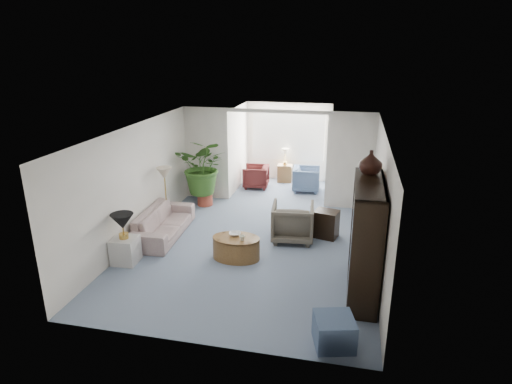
% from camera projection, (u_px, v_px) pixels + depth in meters
% --- Properties ---
extents(floor, '(6.00, 6.00, 0.00)m').
position_uv_depth(floor, '(250.00, 252.00, 8.98)').
color(floor, gray).
rests_on(floor, ground).
extents(sunroom_floor, '(2.60, 2.60, 0.00)m').
position_uv_depth(sunroom_floor, '(282.00, 190.00, 12.77)').
color(sunroom_floor, gray).
rests_on(sunroom_floor, ground).
extents(back_pier_left, '(1.20, 0.12, 2.50)m').
position_uv_depth(back_pier_left, '(207.00, 154.00, 11.74)').
color(back_pier_left, white).
rests_on(back_pier_left, ground).
extents(back_pier_right, '(1.20, 0.12, 2.50)m').
position_uv_depth(back_pier_right, '(350.00, 162.00, 10.96)').
color(back_pier_right, white).
rests_on(back_pier_right, ground).
extents(back_header, '(2.60, 0.12, 0.10)m').
position_uv_depth(back_header, '(277.00, 111.00, 10.96)').
color(back_header, white).
rests_on(back_header, back_pier_left).
extents(window_pane, '(2.20, 0.02, 1.50)m').
position_uv_depth(window_pane, '(288.00, 136.00, 13.32)').
color(window_pane, white).
extents(window_blinds, '(2.20, 0.02, 1.50)m').
position_uv_depth(window_blinds, '(288.00, 136.00, 13.29)').
color(window_blinds, white).
extents(framed_picture, '(0.04, 0.50, 0.40)m').
position_uv_depth(framed_picture, '(381.00, 182.00, 7.84)').
color(framed_picture, '#B5A490').
extents(sofa, '(0.91, 2.10, 0.60)m').
position_uv_depth(sofa, '(163.00, 223.00, 9.66)').
color(sofa, '#BAAE9D').
rests_on(sofa, ground).
extents(end_table, '(0.49, 0.49, 0.51)m').
position_uv_depth(end_table, '(125.00, 250.00, 8.46)').
color(end_table, beige).
rests_on(end_table, ground).
extents(table_lamp, '(0.44, 0.44, 0.30)m').
position_uv_depth(table_lamp, '(122.00, 221.00, 8.27)').
color(table_lamp, black).
rests_on(table_lamp, end_table).
extents(floor_lamp, '(0.36, 0.36, 0.28)m').
position_uv_depth(floor_lamp, '(164.00, 173.00, 9.98)').
color(floor_lamp, beige).
rests_on(floor_lamp, ground).
extents(coffee_table, '(1.17, 1.17, 0.45)m').
position_uv_depth(coffee_table, '(236.00, 248.00, 8.64)').
color(coffee_table, brown).
rests_on(coffee_table, ground).
extents(coffee_bowl, '(0.29, 0.29, 0.06)m').
position_uv_depth(coffee_bowl, '(235.00, 234.00, 8.66)').
color(coffee_bowl, silver).
rests_on(coffee_bowl, coffee_table).
extents(coffee_cup, '(0.13, 0.13, 0.10)m').
position_uv_depth(coffee_cup, '(242.00, 238.00, 8.42)').
color(coffee_cup, silver).
rests_on(coffee_cup, coffee_table).
extents(wingback_chair, '(0.96, 0.98, 0.82)m').
position_uv_depth(wingback_chair, '(293.00, 222.00, 9.42)').
color(wingback_chair, '#615C4D').
rests_on(wingback_chair, ground).
extents(side_table_dark, '(0.59, 0.52, 0.61)m').
position_uv_depth(side_table_dark, '(326.00, 224.00, 9.58)').
color(side_table_dark, black).
rests_on(side_table_dark, ground).
extents(entertainment_cabinet, '(0.47, 1.77, 1.97)m').
position_uv_depth(entertainment_cabinet, '(365.00, 239.00, 7.23)').
color(entertainment_cabinet, black).
rests_on(entertainment_cabinet, ground).
extents(cabinet_urn, '(0.39, 0.39, 0.41)m').
position_uv_depth(cabinet_urn, '(371.00, 162.00, 7.30)').
color(cabinet_urn, black).
rests_on(cabinet_urn, entertainment_cabinet).
extents(ottoman, '(0.66, 0.66, 0.43)m').
position_uv_depth(ottoman, '(334.00, 331.00, 6.14)').
color(ottoman, slate).
rests_on(ottoman, ground).
extents(plant_pot, '(0.40, 0.40, 0.32)m').
position_uv_depth(plant_pot, '(205.00, 199.00, 11.54)').
color(plant_pot, '#AE4632').
rests_on(plant_pot, ground).
extents(house_plant, '(1.34, 1.16, 1.48)m').
position_uv_depth(house_plant, '(204.00, 166.00, 11.25)').
color(house_plant, '#346021').
rests_on(house_plant, plant_pot).
extents(sunroom_chair_blue, '(0.83, 0.81, 0.70)m').
position_uv_depth(sunroom_chair_blue, '(306.00, 179.00, 12.59)').
color(sunroom_chair_blue, slate).
rests_on(sunroom_chair_blue, ground).
extents(sunroom_chair_maroon, '(0.78, 0.76, 0.66)m').
position_uv_depth(sunroom_chair_maroon, '(256.00, 177.00, 12.91)').
color(sunroom_chair_maroon, '#511B1C').
rests_on(sunroom_chair_maroon, ground).
extents(sunroom_table, '(0.46, 0.37, 0.54)m').
position_uv_depth(sunroom_table, '(285.00, 173.00, 13.47)').
color(sunroom_table, brown).
rests_on(sunroom_table, ground).
extents(shelf_clutter, '(0.30, 1.14, 1.06)m').
position_uv_depth(shelf_clutter, '(363.00, 235.00, 7.12)').
color(shelf_clutter, '#3B3835').
rests_on(shelf_clutter, entertainment_cabinet).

